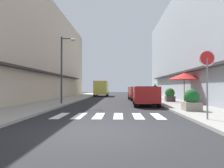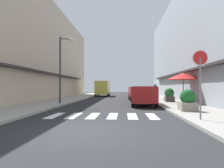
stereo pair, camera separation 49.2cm
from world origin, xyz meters
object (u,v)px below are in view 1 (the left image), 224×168
delivery_van (101,87)px  planter_corner (192,100)px  street_lamp (64,62)px  parked_car_near (145,94)px  parked_car_mid (138,92)px  planter_midblock (170,95)px  pedestrian_walking_near (155,91)px  cafe_umbrella (184,76)px  round_street_sign (207,66)px

delivery_van → planter_corner: delivery_van is taller
planter_corner → street_lamp: bearing=151.0°
parked_car_near → parked_car_mid: 6.66m
parked_car_near → delivery_van: delivery_van is taller
planter_midblock → street_lamp: bearing=-163.3°
pedestrian_walking_near → delivery_van: bearing=147.2°
street_lamp → cafe_umbrella: bearing=6.5°
round_street_sign → pedestrian_walking_near: 14.62m
planter_midblock → pedestrian_walking_near: bearing=98.9°
delivery_van → street_lamp: (-1.55, -16.35, 1.96)m
cafe_umbrella → street_lamp: bearing=-173.5°
round_street_sign → planter_corner: 3.56m
round_street_sign → parked_car_mid: bearing=96.5°
planter_corner → planter_midblock: 7.37m
delivery_van → cafe_umbrella: (8.20, -15.25, 0.90)m
round_street_sign → planter_midblock: (1.03, 10.50, -1.52)m
parked_car_near → parked_car_mid: bearing=90.0°
planter_corner → planter_midblock: size_ratio=0.97×
parked_car_mid → planter_corner: bearing=-79.3°
planter_corner → pedestrian_walking_near: (-0.06, 11.40, 0.35)m
parked_car_near → cafe_umbrella: cafe_umbrella is taller
parked_car_near → parked_car_mid: size_ratio=0.97×
delivery_van → cafe_umbrella: 17.34m
street_lamp → cafe_umbrella: street_lamp is taller
parked_car_mid → round_street_sign: round_street_sign is taller
parked_car_mid → planter_corner: parked_car_mid is taller
round_street_sign → cafe_umbrella: bearing=78.4°
parked_car_mid → street_lamp: 9.15m
cafe_umbrella → pedestrian_walking_near: size_ratio=1.57×
parked_car_mid → planter_corner: (2.04, -10.77, -0.25)m
pedestrian_walking_near → parked_car_mid: bearing=-140.4°
cafe_umbrella → pedestrian_walking_near: cafe_umbrella is taller
round_street_sign → cafe_umbrella: round_street_sign is taller
round_street_sign → planter_midblock: round_street_sign is taller
delivery_van → planter_midblock: bearing=-61.5°
planter_midblock → planter_corner: bearing=-94.5°
delivery_van → round_street_sign: size_ratio=1.95×
cafe_umbrella → pedestrian_walking_near: (-1.43, 5.64, -1.28)m
delivery_van → pedestrian_walking_near: 11.76m
parked_car_near → street_lamp: 6.82m
planter_corner → round_street_sign: bearing=-98.1°
planter_midblock → pedestrian_walking_near: 4.12m
delivery_van → planter_corner: size_ratio=4.61×
planter_corner → pedestrian_walking_near: pedestrian_walking_near is taller
planter_midblock → delivery_van: bearing=118.5°
pedestrian_walking_near → street_lamp: bearing=-119.0°
planter_midblock → pedestrian_walking_near: pedestrian_walking_near is taller
planter_corner → planter_midblock: bearing=85.5°
parked_car_mid → delivery_van: bearing=115.1°
round_street_sign → street_lamp: size_ratio=0.52×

